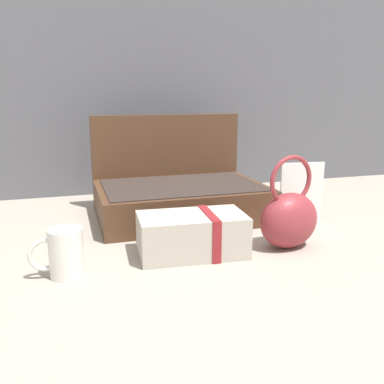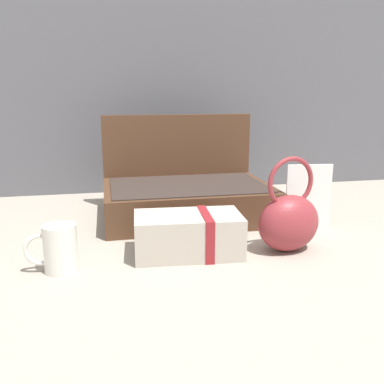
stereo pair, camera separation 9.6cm
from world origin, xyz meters
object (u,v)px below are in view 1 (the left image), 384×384
Objects in this scene: teal_pouch_handbag at (289,218)px; info_card_left at (301,194)px; open_suitcase at (179,193)px; cream_toiletry_bag at (192,235)px; coffee_mug at (64,253)px.

teal_pouch_handbag is 1.28× the size of info_card_left.
cream_toiletry_bag is (-0.05, -0.31, -0.02)m from open_suitcase.
cream_toiletry_bag is 1.43× the size of info_card_left.
teal_pouch_handbag reaches higher than coffee_mug.
teal_pouch_handbag is 2.07× the size of coffee_mug.
teal_pouch_handbag is 0.51m from coffee_mug.
teal_pouch_handbag is at bearing -123.20° from info_card_left.
coffee_mug reaches higher than cream_toiletry_bag.
teal_pouch_handbag is at bearing -62.05° from open_suitcase.
info_card_left is (0.36, 0.13, 0.04)m from cream_toiletry_bag.
open_suitcase is at bearing 154.50° from info_card_left.
open_suitcase is at bearing 46.64° from coffee_mug.
teal_pouch_handbag is 0.89× the size of cream_toiletry_bag.
info_card_left reaches higher than coffee_mug.
open_suitcase is 0.32m from cream_toiletry_bag.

